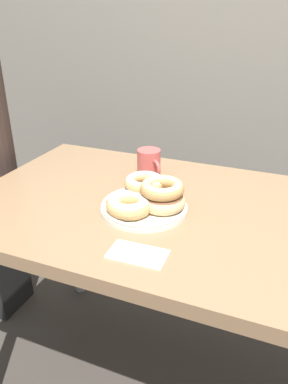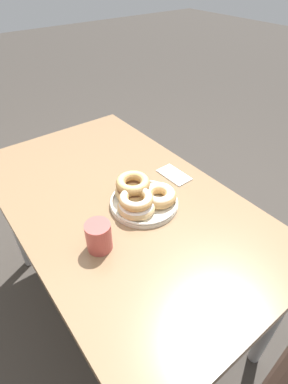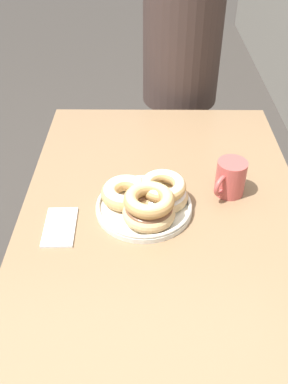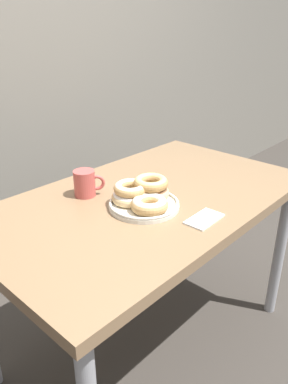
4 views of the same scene
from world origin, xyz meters
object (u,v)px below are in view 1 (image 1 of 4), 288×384
object	(u,v)px
coffee_mug	(149,164)
napkin	(138,254)
donut_plate	(147,197)
dining_table	(176,230)

from	to	relation	value
coffee_mug	napkin	xyz separation A→B (m)	(0.14, -0.44, -0.05)
coffee_mug	donut_plate	bearing A→B (deg)	-69.82
coffee_mug	napkin	world-z (taller)	coffee_mug
donut_plate	napkin	size ratio (longest dim) A/B	1.94
donut_plate	coffee_mug	size ratio (longest dim) A/B	2.70
donut_plate	napkin	world-z (taller)	donut_plate
donut_plate	coffee_mug	world-z (taller)	coffee_mug
dining_table	coffee_mug	distance (m)	0.27
coffee_mug	dining_table	bearing A→B (deg)	-48.41
dining_table	coffee_mug	bearing A→B (deg)	131.59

